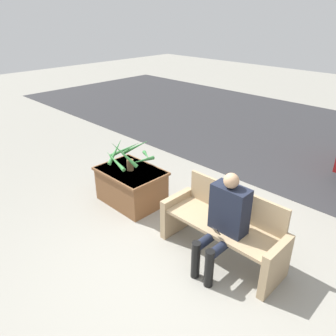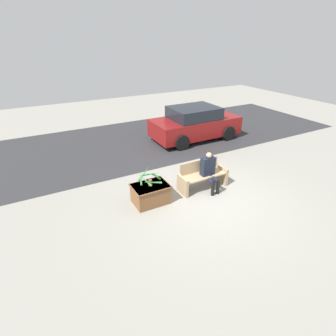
{
  "view_description": "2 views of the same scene",
  "coord_description": "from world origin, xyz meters",
  "px_view_note": "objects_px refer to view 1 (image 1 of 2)",
  "views": [
    {
      "loc": [
        2.03,
        -2.21,
        2.82
      ],
      "look_at": [
        -0.83,
        0.68,
        0.84
      ],
      "focal_mm": 35.0,
      "sensor_mm": 36.0,
      "label": 1
    },
    {
      "loc": [
        -4.18,
        -5.21,
        4.33
      ],
      "look_at": [
        -0.9,
        0.84,
        0.85
      ],
      "focal_mm": 28.0,
      "sensor_mm": 36.0,
      "label": 2
    }
  ],
  "objects_px": {
    "bench": "(224,227)",
    "planter_box": "(131,185)",
    "person_seated": "(224,219)",
    "potted_plant": "(129,155)"
  },
  "relations": [
    {
      "from": "bench",
      "to": "planter_box",
      "type": "relative_size",
      "value": 1.53
    },
    {
      "from": "bench",
      "to": "person_seated",
      "type": "distance_m",
      "value": 0.34
    },
    {
      "from": "potted_plant",
      "to": "person_seated",
      "type": "bearing_deg",
      "value": -5.68
    },
    {
      "from": "potted_plant",
      "to": "bench",
      "type": "bearing_deg",
      "value": -0.19
    },
    {
      "from": "person_seated",
      "to": "planter_box",
      "type": "relative_size",
      "value": 1.19
    },
    {
      "from": "bench",
      "to": "planter_box",
      "type": "xyz_separation_m",
      "value": [
        -1.79,
        0.0,
        -0.11
      ]
    },
    {
      "from": "person_seated",
      "to": "planter_box",
      "type": "distance_m",
      "value": 1.95
    },
    {
      "from": "bench",
      "to": "planter_box",
      "type": "distance_m",
      "value": 1.79
    },
    {
      "from": "planter_box",
      "to": "bench",
      "type": "bearing_deg",
      "value": -0.09
    },
    {
      "from": "bench",
      "to": "person_seated",
      "type": "height_order",
      "value": "person_seated"
    }
  ]
}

